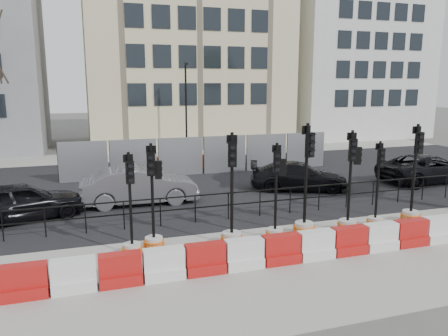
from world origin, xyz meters
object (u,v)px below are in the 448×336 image
object	(u,v)px
car_c	(299,176)
traffic_signal_h	(412,203)
traffic_signal_a	(132,235)
traffic_signal_d	(276,218)
car_a	(22,201)

from	to	relation	value
car_c	traffic_signal_h	bearing A→B (deg)	-142.53
traffic_signal_a	car_c	xyz separation A→B (m)	(7.99, 5.43, 0.03)
traffic_signal_d	car_c	bearing A→B (deg)	73.36
traffic_signal_d	car_c	size ratio (longest dim) A/B	0.64
traffic_signal_a	traffic_signal_d	xyz separation A→B (m)	(4.33, -0.09, 0.11)
traffic_signal_h	car_a	bearing A→B (deg)	167.66
traffic_signal_a	car_a	bearing A→B (deg)	120.03
traffic_signal_a	car_c	distance (m)	9.66
car_a	car_c	distance (m)	11.36
traffic_signal_a	traffic_signal_h	distance (m)	9.51
traffic_signal_a	traffic_signal_d	distance (m)	4.33
traffic_signal_d	car_c	xyz separation A→B (m)	(3.67, 5.53, -0.09)
traffic_signal_d	car_a	bearing A→B (deg)	166.59
traffic_signal_h	car_a	distance (m)	13.54
traffic_signal_a	car_c	size ratio (longest dim) A/B	0.62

